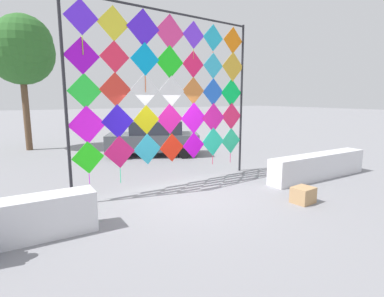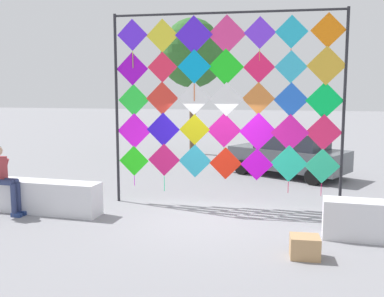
% 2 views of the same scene
% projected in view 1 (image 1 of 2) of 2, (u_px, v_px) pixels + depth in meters
% --- Properties ---
extents(ground, '(120.00, 120.00, 0.00)m').
position_uv_depth(ground, '(189.00, 197.00, 7.43)').
color(ground, gray).
extents(plaza_ledge_right, '(3.77, 0.55, 0.75)m').
position_uv_depth(plaza_ledge_right, '(318.00, 166.00, 9.16)').
color(plaza_ledge_right, silver).
rests_on(plaza_ledge_right, ground).
extents(kite_display_rack, '(5.50, 0.60, 4.67)m').
position_uv_depth(kite_display_rack, '(171.00, 88.00, 8.12)').
color(kite_display_rack, '#232328').
rests_on(kite_display_rack, ground).
extents(parked_car, '(4.12, 3.11, 1.47)m').
position_uv_depth(parked_car, '(154.00, 138.00, 12.72)').
color(parked_car, '#4C5156').
rests_on(parked_car, ground).
extents(cardboard_box_large, '(0.53, 0.46, 0.37)m').
position_uv_depth(cardboard_box_large, '(303.00, 195.00, 7.03)').
color(cardboard_box_large, tan).
rests_on(cardboard_box_large, ground).
extents(tree_palm_like, '(2.90, 3.14, 5.96)m').
position_uv_depth(tree_palm_like, '(21.00, 50.00, 13.26)').
color(tree_palm_like, brown).
rests_on(tree_palm_like, ground).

